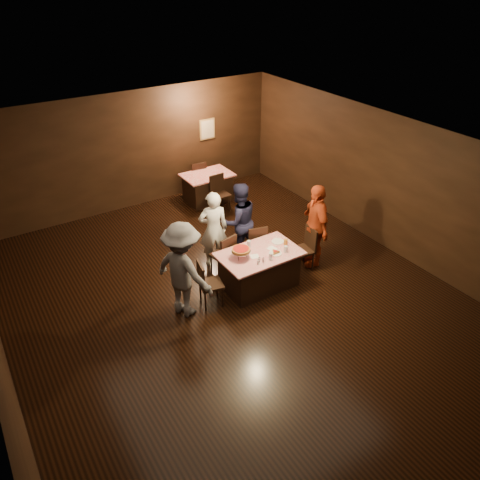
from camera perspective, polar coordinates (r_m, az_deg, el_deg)
name	(u,v)px	position (r m, az deg, el deg)	size (l,w,h in m)	color
room	(235,204)	(7.94, -0.57, 4.37)	(10.00, 10.04, 3.02)	black
main_table	(259,269)	(9.36, 2.34, -3.58)	(1.60, 1.00, 0.77)	#B40C1E
back_table	(208,187)	(12.73, -3.96, 6.41)	(1.30, 0.90, 0.77)	red
chair_far_left	(223,254)	(9.65, -2.13, -1.72)	(0.42, 0.42, 0.95)	black
chair_far_right	(255,243)	(10.01, 1.81, -0.38)	(0.42, 0.42, 0.95)	black
chair_end_left	(211,283)	(8.83, -3.56, -5.29)	(0.42, 0.42, 0.95)	black
chair_end_right	(302,250)	(9.88, 7.62, -1.16)	(0.42, 0.42, 0.95)	black
chair_back_near	(221,194)	(12.14, -2.36, 5.63)	(0.42, 0.42, 0.95)	black
chair_back_far	(197,177)	(13.18, -5.26, 7.68)	(0.42, 0.42, 0.95)	black
diner_white_jacket	(213,229)	(9.77, -3.26, 1.31)	(0.62, 0.41, 1.71)	white
diner_navy_hoodie	(239,221)	(10.03, -0.13, 2.32)	(0.85, 0.66, 1.74)	#181833
diner_grey_knit	(183,270)	(8.42, -6.95, -3.68)	(1.21, 0.70, 1.88)	#5D5D62
diner_red_shirt	(315,225)	(9.90, 9.15, 1.79)	(1.08, 0.45, 1.84)	#A43515
pizza_stand	(241,250)	(8.89, 0.11, -1.22)	(0.38, 0.38, 0.22)	black
plate_with_slice	(275,252)	(9.13, 4.33, -1.52)	(0.25, 0.25, 0.06)	white
plate_empty	(278,241)	(9.52, 4.61, -0.17)	(0.25, 0.25, 0.01)	white
glass_front_left	(271,256)	(8.93, 3.76, -2.01)	(0.08, 0.08, 0.14)	silver
glass_front_right	(286,249)	(9.17, 5.61, -1.12)	(0.08, 0.08, 0.14)	silver
glass_amber	(286,242)	(9.38, 5.60, -0.30)	(0.08, 0.08, 0.14)	#BF7F26
glass_back	(249,244)	(9.29, 1.10, -0.48)	(0.08, 0.08, 0.14)	silver
condiments	(260,261)	(8.84, 2.48, -2.51)	(0.17, 0.10, 0.09)	silver
napkin_center	(272,248)	(9.29, 3.92, -1.04)	(0.16, 0.16, 0.01)	white
napkin_left	(255,256)	(9.03, 1.79, -2.01)	(0.16, 0.16, 0.01)	white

